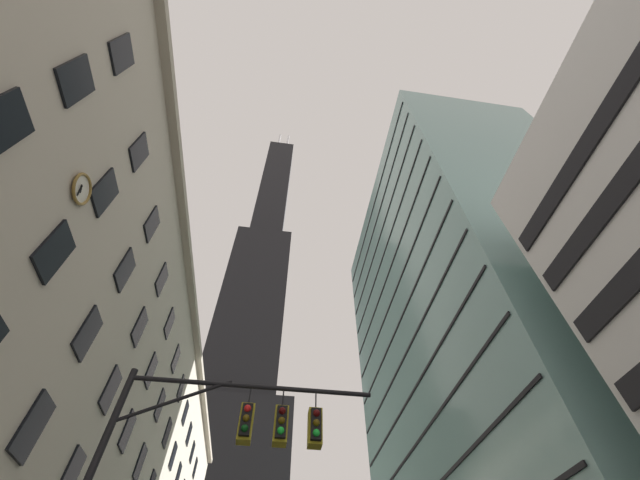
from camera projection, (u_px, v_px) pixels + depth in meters
station_building at (54, 464)px, 29.10m from camera, size 15.57×66.22×26.81m
dark_skyscraper at (245, 353)px, 115.28m from camera, size 29.97×29.97×232.95m
glass_office_midrise at (476, 336)px, 42.35m from camera, size 18.36×35.22×55.62m
traffic_signal_mast at (225, 451)px, 9.98m from camera, size 7.46×0.63×7.96m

